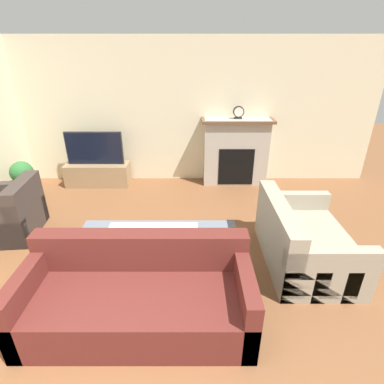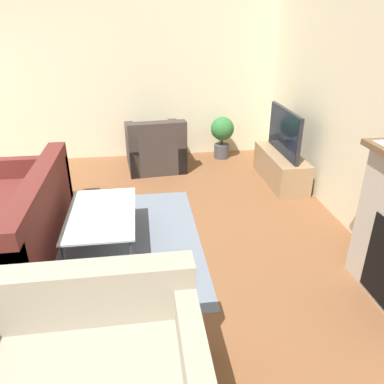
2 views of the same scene
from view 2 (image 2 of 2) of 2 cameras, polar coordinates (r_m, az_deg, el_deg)
wall_back at (r=4.39m, az=24.61°, el=11.57°), size 8.35×0.06×2.70m
wall_left at (r=6.39m, az=-9.70°, el=17.09°), size 0.06×7.88×2.70m
area_rug at (r=4.16m, az=-12.02°, el=-7.60°), size 2.36×1.89×0.00m
tv_stand at (r=5.62m, az=13.34°, el=3.67°), size 1.23×0.44×0.44m
tv at (r=5.45m, az=13.87°, el=8.90°), size 1.08×0.06×0.63m
couch_sectional at (r=4.23m, az=-25.50°, el=-4.65°), size 2.16×0.92×0.82m
couch_loveseat at (r=2.56m, az=-16.46°, el=-25.24°), size 0.97×1.44×0.82m
armchair_by_window at (r=5.99m, az=-5.61°, el=6.39°), size 0.96×0.94×0.82m
coffee_table at (r=4.00m, az=-13.62°, el=-3.43°), size 1.16×0.69×0.38m
potted_plant at (r=6.39m, az=4.63°, el=8.88°), size 0.39×0.39×0.70m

